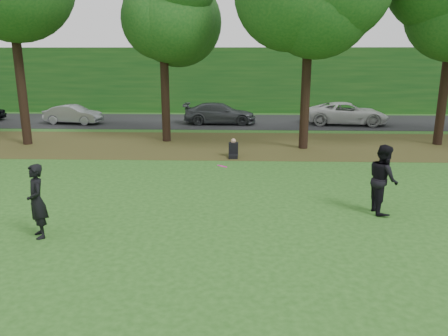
% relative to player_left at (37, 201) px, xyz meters
% --- Properties ---
extents(ground, '(120.00, 120.00, 0.00)m').
position_rel_player_left_xyz_m(ground, '(4.11, -1.23, -0.94)').
color(ground, '#245219').
rests_on(ground, ground).
extents(leaf_litter, '(60.00, 7.00, 0.01)m').
position_rel_player_left_xyz_m(leaf_litter, '(4.11, 11.77, -0.93)').
color(leaf_litter, '#4D341B').
rests_on(leaf_litter, ground).
extents(street, '(70.00, 7.00, 0.02)m').
position_rel_player_left_xyz_m(street, '(4.11, 19.77, -0.93)').
color(street, black).
rests_on(street, ground).
extents(far_hedge, '(70.00, 3.00, 5.00)m').
position_rel_player_left_xyz_m(far_hedge, '(4.11, 25.77, 1.56)').
color(far_hedge, '#144817').
rests_on(far_hedge, ground).
extents(player_left, '(0.76, 0.82, 1.88)m').
position_rel_player_left_xyz_m(player_left, '(0.00, 0.00, 0.00)').
color(player_left, black).
rests_on(player_left, ground).
extents(player_right, '(0.80, 1.01, 2.01)m').
position_rel_player_left_xyz_m(player_right, '(9.12, 2.11, 0.06)').
color(player_right, black).
rests_on(player_right, ground).
extents(parked_cars, '(39.27, 3.20, 1.48)m').
position_rel_player_left_xyz_m(parked_cars, '(6.14, 18.70, -0.22)').
color(parked_cars, black).
rests_on(parked_cars, street).
extents(frisbee, '(0.37, 0.37, 0.12)m').
position_rel_player_left_xyz_m(frisbee, '(4.55, 1.18, 0.64)').
color(frisbee, '#E61397').
rests_on(frisbee, ground).
extents(seated_person, '(0.42, 0.73, 0.83)m').
position_rel_player_left_xyz_m(seated_person, '(4.72, 9.04, -0.63)').
color(seated_person, black).
rests_on(seated_person, ground).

